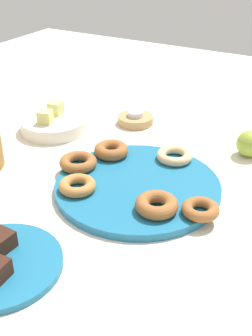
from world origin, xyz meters
TOP-DOWN VIEW (x-y plane):
  - ground_plane at (0.00, 0.00)m, footprint 2.40×2.40m
  - donut_plate at (0.00, 0.00)m, footprint 0.37×0.37m
  - donut_0 at (0.14, -0.03)m, footprint 0.11×0.11m
  - donut_1 at (0.08, 0.12)m, footprint 0.11×0.11m
  - donut_2 at (-0.07, -0.08)m, footprint 0.10×0.10m
  - donut_3 at (-0.01, 0.16)m, footprint 0.13×0.13m
  - donut_4 at (-0.04, -0.16)m, footprint 0.08×0.08m
  - donut_5 at (-0.09, 0.10)m, footprint 0.11×0.11m
  - cake_plate at (-0.34, 0.09)m, footprint 0.22×0.22m
  - candle_holder at (0.32, 0.18)m, footprint 0.11×0.11m
  - tealight at (0.32, 0.18)m, footprint 0.05×0.05m
  - fruit_bowl at (0.16, 0.36)m, footprint 0.19×0.19m
  - melon_chunk_left at (0.13, 0.36)m, footprint 0.05×0.05m
  - melon_chunk_right at (0.19, 0.37)m, footprint 0.04×0.04m
  - apple at (0.28, -0.17)m, footprint 0.07×0.07m

SIDE VIEW (x-z plane):
  - ground_plane at x=0.00m, z-range 0.00..0.00m
  - cake_plate at x=-0.34m, z-range 0.00..0.01m
  - donut_plate at x=0.00m, z-range 0.00..0.02m
  - candle_holder at x=0.32m, z-range 0.00..0.02m
  - fruit_bowl at x=0.16m, z-range 0.00..0.04m
  - donut_0 at x=0.14m, z-range 0.02..0.04m
  - donut_4 at x=-0.04m, z-range 0.02..0.04m
  - donut_5 at x=-0.09m, z-range 0.02..0.04m
  - donut_3 at x=-0.01m, z-range 0.02..0.04m
  - tealight at x=0.32m, z-range 0.02..0.04m
  - donut_2 at x=-0.07m, z-range 0.02..0.05m
  - donut_1 at x=0.08m, z-range 0.02..0.05m
  - apple at x=0.28m, z-range 0.00..0.07m
  - melon_chunk_left at x=0.13m, z-range 0.04..0.07m
  - melon_chunk_right at x=0.19m, z-range 0.04..0.07m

